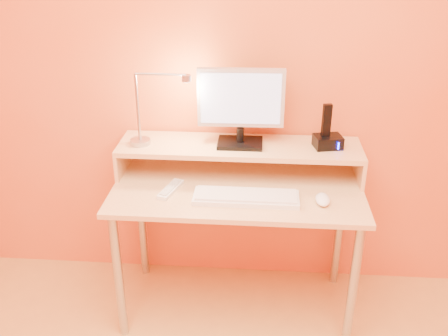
# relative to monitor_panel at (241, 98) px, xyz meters

# --- Properties ---
(wall_back) EXTENTS (3.00, 0.04, 2.50)m
(wall_back) POSITION_rel_monitor_panel_xyz_m (-0.00, 0.16, 0.13)
(wall_back) COLOR #DB7240
(wall_back) RESTS_ON floor
(desk_leg_fl) EXTENTS (0.04, 0.04, 0.69)m
(desk_leg_fl) POSITION_rel_monitor_panel_xyz_m (-0.55, -0.41, -0.77)
(desk_leg_fl) COLOR #ABABB2
(desk_leg_fl) RESTS_ON floor
(desk_leg_fr) EXTENTS (0.04, 0.04, 0.69)m
(desk_leg_fr) POSITION_rel_monitor_panel_xyz_m (0.55, -0.41, -0.77)
(desk_leg_fr) COLOR #ABABB2
(desk_leg_fr) RESTS_ON floor
(desk_leg_bl) EXTENTS (0.04, 0.04, 0.69)m
(desk_leg_bl) POSITION_rel_monitor_panel_xyz_m (-0.55, 0.09, -0.77)
(desk_leg_bl) COLOR #ABABB2
(desk_leg_bl) RESTS_ON floor
(desk_leg_br) EXTENTS (0.04, 0.04, 0.69)m
(desk_leg_br) POSITION_rel_monitor_panel_xyz_m (0.55, 0.09, -0.77)
(desk_leg_br) COLOR #ABABB2
(desk_leg_br) RESTS_ON floor
(desk_lower) EXTENTS (1.20, 0.60, 0.02)m
(desk_lower) POSITION_rel_monitor_panel_xyz_m (-0.00, -0.16, -0.41)
(desk_lower) COLOR #E6B47B
(desk_lower) RESTS_ON floor
(shelf_riser_left) EXTENTS (0.02, 0.30, 0.14)m
(shelf_riser_left) POSITION_rel_monitor_panel_xyz_m (-0.59, -0.01, -0.33)
(shelf_riser_left) COLOR #E6B47B
(shelf_riser_left) RESTS_ON desk_lower
(shelf_riser_right) EXTENTS (0.02, 0.30, 0.14)m
(shelf_riser_right) POSITION_rel_monitor_panel_xyz_m (0.59, -0.01, -0.33)
(shelf_riser_right) COLOR #E6B47B
(shelf_riser_right) RESTS_ON desk_lower
(desk_shelf) EXTENTS (1.20, 0.30, 0.02)m
(desk_shelf) POSITION_rel_monitor_panel_xyz_m (-0.00, -0.01, -0.25)
(desk_shelf) COLOR #E6B47B
(desk_shelf) RESTS_ON desk_lower
(monitor_foot) EXTENTS (0.22, 0.16, 0.02)m
(monitor_foot) POSITION_rel_monitor_panel_xyz_m (0.00, -0.01, -0.23)
(monitor_foot) COLOR black
(monitor_foot) RESTS_ON desk_shelf
(monitor_neck) EXTENTS (0.04, 0.04, 0.07)m
(monitor_neck) POSITION_rel_monitor_panel_xyz_m (0.00, -0.01, -0.19)
(monitor_neck) COLOR black
(monitor_neck) RESTS_ON monitor_foot
(monitor_panel) EXTENTS (0.42, 0.04, 0.28)m
(monitor_panel) POSITION_rel_monitor_panel_xyz_m (0.00, 0.00, 0.00)
(monitor_panel) COLOR #B3B3B7
(monitor_panel) RESTS_ON monitor_neck
(monitor_back) EXTENTS (0.37, 0.02, 0.24)m
(monitor_back) POSITION_rel_monitor_panel_xyz_m (0.00, 0.02, 0.00)
(monitor_back) COLOR black
(monitor_back) RESTS_ON monitor_panel
(monitor_screen) EXTENTS (0.38, 0.01, 0.25)m
(monitor_screen) POSITION_rel_monitor_panel_xyz_m (0.00, -0.02, 0.00)
(monitor_screen) COLOR #AFC3F9
(monitor_screen) RESTS_ON monitor_panel
(lamp_base) EXTENTS (0.10, 0.10, 0.02)m
(lamp_base) POSITION_rel_monitor_panel_xyz_m (-0.49, -0.04, -0.23)
(lamp_base) COLOR #ABABB2
(lamp_base) RESTS_ON desk_shelf
(lamp_post) EXTENTS (0.01, 0.01, 0.33)m
(lamp_post) POSITION_rel_monitor_panel_xyz_m (-0.49, -0.04, -0.05)
(lamp_post) COLOR #ABABB2
(lamp_post) RESTS_ON lamp_base
(lamp_arm) EXTENTS (0.24, 0.01, 0.01)m
(lamp_arm) POSITION_rel_monitor_panel_xyz_m (-0.37, -0.04, 0.12)
(lamp_arm) COLOR #ABABB2
(lamp_arm) RESTS_ON lamp_post
(lamp_head) EXTENTS (0.04, 0.04, 0.03)m
(lamp_head) POSITION_rel_monitor_panel_xyz_m (-0.25, -0.04, 0.10)
(lamp_head) COLOR #ABABB2
(lamp_head) RESTS_ON lamp_arm
(lamp_bulb) EXTENTS (0.03, 0.03, 0.00)m
(lamp_bulb) POSITION_rel_monitor_panel_xyz_m (-0.25, -0.04, 0.09)
(lamp_bulb) COLOR #FFEAC6
(lamp_bulb) RESTS_ON lamp_head
(phone_dock) EXTENTS (0.15, 0.13, 0.06)m
(phone_dock) POSITION_rel_monitor_panel_xyz_m (0.43, -0.01, -0.21)
(phone_dock) COLOR black
(phone_dock) RESTS_ON desk_shelf
(phone_handset) EXTENTS (0.04, 0.03, 0.16)m
(phone_handset) POSITION_rel_monitor_panel_xyz_m (0.41, -0.01, -0.10)
(phone_handset) COLOR black
(phone_handset) RESTS_ON phone_dock
(phone_led) EXTENTS (0.01, 0.00, 0.04)m
(phone_led) POSITION_rel_monitor_panel_xyz_m (0.47, -0.06, -0.21)
(phone_led) COLOR #1D20FF
(phone_led) RESTS_ON phone_dock
(keyboard) EXTENTS (0.48, 0.16, 0.02)m
(keyboard) POSITION_rel_monitor_panel_xyz_m (0.04, -0.28, -0.39)
(keyboard) COLOR white
(keyboard) RESTS_ON desk_lower
(mouse) EXTENTS (0.07, 0.11, 0.04)m
(mouse) POSITION_rel_monitor_panel_xyz_m (0.39, -0.28, -0.38)
(mouse) COLOR white
(mouse) RESTS_ON desk_lower
(remote_control) EXTENTS (0.10, 0.20, 0.02)m
(remote_control) POSITION_rel_monitor_panel_xyz_m (-0.32, -0.22, -0.39)
(remote_control) COLOR white
(remote_control) RESTS_ON desk_lower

